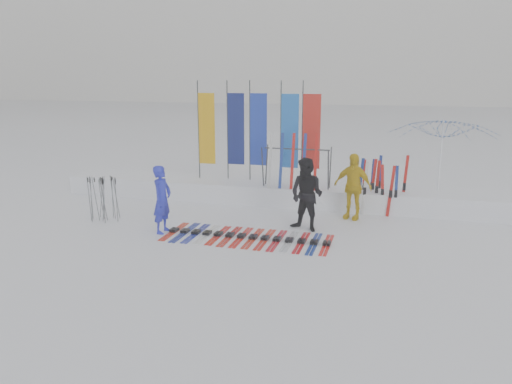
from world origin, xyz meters
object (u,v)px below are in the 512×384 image
(person_yellow, at_px, (353,186))
(ski_rack, at_px, (297,162))
(tent_canopy, at_px, (440,164))
(person_blue, at_px, (162,199))
(ski_row, at_px, (247,237))
(person_black, at_px, (307,195))

(person_yellow, distance_m, ski_rack, 2.05)
(tent_canopy, bearing_deg, ski_rack, -170.87)
(person_blue, relative_size, ski_rack, 0.85)
(person_blue, xyz_separation_m, ski_rack, (2.79, 3.51, 0.51))
(person_blue, height_order, ski_row, person_blue)
(person_yellow, distance_m, ski_row, 3.52)
(person_black, bearing_deg, person_blue, -140.94)
(person_black, relative_size, ski_rack, 0.93)
(ski_rack, bearing_deg, person_blue, -128.50)
(person_black, height_order, tent_canopy, tent_canopy)
(person_yellow, height_order, ski_rack, person_yellow)
(person_blue, bearing_deg, tent_canopy, -54.49)
(person_yellow, bearing_deg, tent_canopy, 50.75)
(person_yellow, relative_size, ski_row, 0.45)
(person_blue, distance_m, tent_canopy, 8.13)
(tent_canopy, xyz_separation_m, ski_row, (-4.72, -4.07, -1.38))
(ski_rack, bearing_deg, person_yellow, -27.54)
(person_blue, height_order, ski_rack, ski_rack)
(person_black, height_order, ski_row, person_black)
(person_yellow, height_order, tent_canopy, tent_canopy)
(person_yellow, relative_size, ski_rack, 0.91)
(person_blue, bearing_deg, person_black, -67.34)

